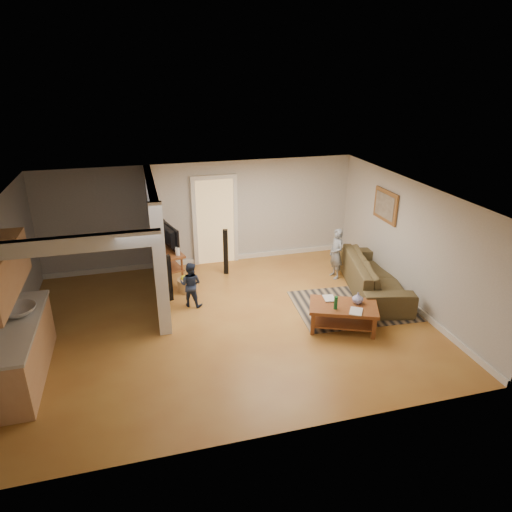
# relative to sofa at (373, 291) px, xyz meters

# --- Properties ---
(ground) EXTENTS (7.50, 7.50, 0.00)m
(ground) POSITION_rel_sofa_xyz_m (-3.30, -0.46, 0.00)
(ground) COLOR #9A5A27
(ground) RESTS_ON ground
(room_shell) EXTENTS (7.54, 6.02, 2.52)m
(room_shell) POSITION_rel_sofa_xyz_m (-4.37, -0.04, 1.46)
(room_shell) COLOR #AFACA8
(room_shell) RESTS_ON ground
(area_rug) EXTENTS (2.47, 1.88, 0.01)m
(area_rug) POSITION_rel_sofa_xyz_m (-0.70, -0.50, 0.01)
(area_rug) COLOR black
(area_rug) RESTS_ON ground
(sofa) EXTENTS (1.58, 2.73, 0.75)m
(sofa) POSITION_rel_sofa_xyz_m (0.00, 0.00, 0.00)
(sofa) COLOR #443E22
(sofa) RESTS_ON ground
(coffee_table) EXTENTS (1.41, 1.14, 0.73)m
(coffee_table) POSITION_rel_sofa_xyz_m (-1.28, -1.22, 0.38)
(coffee_table) COLOR maroon
(coffee_table) RESTS_ON ground
(tv_console) EXTENTS (0.74, 1.27, 1.03)m
(tv_console) POSITION_rel_sofa_xyz_m (-4.24, 1.73, 0.69)
(tv_console) COLOR maroon
(tv_console) RESTS_ON ground
(speaker_left) EXTENTS (0.13, 0.13, 1.01)m
(speaker_left) POSITION_rel_sofa_xyz_m (-4.30, 0.74, 0.50)
(speaker_left) COLOR black
(speaker_left) RESTS_ON ground
(speaker_right) EXTENTS (0.14, 0.14, 1.09)m
(speaker_right) POSITION_rel_sofa_xyz_m (-2.90, 1.75, 0.55)
(speaker_right) COLOR black
(speaker_right) RESTS_ON ground
(toy_basket) EXTENTS (0.43, 0.43, 0.39)m
(toy_basket) POSITION_rel_sofa_xyz_m (-3.90, 1.06, 0.16)
(toy_basket) COLOR #9C7443
(toy_basket) RESTS_ON ground
(child) EXTENTS (0.31, 0.45, 1.18)m
(child) POSITION_rel_sofa_xyz_m (-0.51, 0.88, 0.00)
(child) COLOR gray
(child) RESTS_ON ground
(toddler) EXTENTS (0.57, 0.53, 0.94)m
(toddler) POSITION_rel_sofa_xyz_m (-3.90, 0.39, 0.00)
(toddler) COLOR #1C253C
(toddler) RESTS_ON ground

